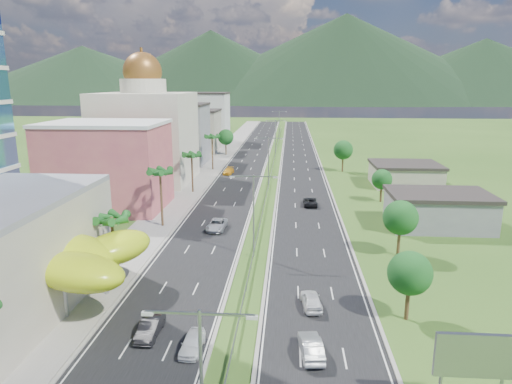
# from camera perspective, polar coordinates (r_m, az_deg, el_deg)

# --- Properties ---
(ground) EXTENTS (500.00, 500.00, 0.00)m
(ground) POSITION_cam_1_polar(r_m,az_deg,el_deg) (51.31, -1.20, -12.23)
(ground) COLOR #2D5119
(ground) RESTS_ON ground
(road_left) EXTENTS (11.00, 260.00, 0.04)m
(road_left) POSITION_cam_1_polar(r_m,az_deg,el_deg) (138.30, -0.76, 4.31)
(road_left) COLOR black
(road_left) RESTS_ON ground
(road_right) EXTENTS (11.00, 260.00, 0.04)m
(road_right) POSITION_cam_1_polar(r_m,az_deg,el_deg) (137.82, 5.48, 4.22)
(road_right) COLOR black
(road_right) RESTS_ON ground
(sidewalk_left) EXTENTS (7.00, 260.00, 0.12)m
(sidewalk_left) POSITION_cam_1_polar(r_m,az_deg,el_deg) (139.44, -4.66, 4.36)
(sidewalk_left) COLOR gray
(sidewalk_left) RESTS_ON ground
(median_guardrail) EXTENTS (0.10, 216.06, 0.76)m
(median_guardrail) POSITION_cam_1_polar(r_m,az_deg,el_deg) (120.02, 2.06, 3.16)
(median_guardrail) COLOR gray
(median_guardrail) RESTS_ON ground
(streetlight_median_a) EXTENTS (6.04, 0.25, 11.00)m
(streetlight_median_a) POSITION_cam_1_polar(r_m,az_deg,el_deg) (26.52, -6.83, -22.57)
(streetlight_median_a) COLOR gray
(streetlight_median_a) RESTS_ON ground
(streetlight_median_b) EXTENTS (6.04, 0.25, 11.00)m
(streetlight_median_b) POSITION_cam_1_polar(r_m,az_deg,el_deg) (58.27, -0.30, -1.93)
(streetlight_median_b) COLOR gray
(streetlight_median_b) RESTS_ON ground
(streetlight_median_c) EXTENTS (6.04, 0.25, 11.00)m
(streetlight_median_c) POSITION_cam_1_polar(r_m,az_deg,el_deg) (97.32, 1.58, 4.37)
(streetlight_median_c) COLOR gray
(streetlight_median_c) RESTS_ON ground
(streetlight_median_d) EXTENTS (6.04, 0.25, 11.00)m
(streetlight_median_d) POSITION_cam_1_polar(r_m,az_deg,el_deg) (141.89, 2.45, 7.28)
(streetlight_median_d) COLOR gray
(streetlight_median_d) RESTS_ON ground
(streetlight_median_e) EXTENTS (6.04, 0.25, 11.00)m
(streetlight_median_e) POSITION_cam_1_polar(r_m,az_deg,el_deg) (186.67, 2.91, 8.79)
(streetlight_median_e) COLOR gray
(streetlight_median_e) RESTS_ON ground
(lime_canopy) EXTENTS (18.00, 15.00, 7.40)m
(lime_canopy) POSITION_cam_1_polar(r_m,az_deg,el_deg) (51.59, -24.59, -7.36)
(lime_canopy) COLOR #BBD514
(lime_canopy) RESTS_ON ground
(pink_shophouse) EXTENTS (20.00, 15.00, 15.00)m
(pink_shophouse) POSITION_cam_1_polar(r_m,az_deg,el_deg) (85.75, -18.09, 2.95)
(pink_shophouse) COLOR #B34959
(pink_shophouse) RESTS_ON ground
(domed_building) EXTENTS (20.00, 20.00, 28.70)m
(domed_building) POSITION_cam_1_polar(r_m,az_deg,el_deg) (106.63, -13.60, 7.30)
(domed_building) COLOR beige
(domed_building) RESTS_ON ground
(midrise_grey) EXTENTS (16.00, 15.00, 16.00)m
(midrise_grey) POSITION_cam_1_polar(r_m,az_deg,el_deg) (130.63, -9.78, 7.10)
(midrise_grey) COLOR slate
(midrise_grey) RESTS_ON ground
(midrise_beige) EXTENTS (16.00, 15.00, 13.00)m
(midrise_beige) POSITION_cam_1_polar(r_m,az_deg,el_deg) (152.10, -7.77, 7.50)
(midrise_beige) COLOR #9F9582
(midrise_beige) RESTS_ON ground
(midrise_white) EXTENTS (16.00, 15.00, 18.00)m
(midrise_white) POSITION_cam_1_polar(r_m,az_deg,el_deg) (174.35, -6.23, 9.13)
(midrise_white) COLOR silver
(midrise_white) RESTS_ON ground
(billboard) EXTENTS (5.20, 0.35, 6.20)m
(billboard) POSITION_cam_1_polar(r_m,az_deg,el_deg) (35.50, 25.59, -18.21)
(billboard) COLOR gray
(billboard) RESTS_ON ground
(shed_near) EXTENTS (15.00, 10.00, 5.00)m
(shed_near) POSITION_cam_1_polar(r_m,az_deg,el_deg) (77.35, 21.83, -2.27)
(shed_near) COLOR slate
(shed_near) RESTS_ON ground
(shed_far) EXTENTS (14.00, 12.00, 4.40)m
(shed_far) POSITION_cam_1_polar(r_m,az_deg,el_deg) (106.07, 18.12, 1.97)
(shed_far) COLOR #9F9582
(shed_far) RESTS_ON ground
(palm_tree_b) EXTENTS (3.60, 3.60, 8.10)m
(palm_tree_b) POSITION_cam_1_polar(r_m,az_deg,el_deg) (54.16, -17.61, -3.46)
(palm_tree_b) COLOR #47301C
(palm_tree_b) RESTS_ON ground
(palm_tree_c) EXTENTS (3.60, 3.60, 9.60)m
(palm_tree_c) POSITION_cam_1_polar(r_m,az_deg,el_deg) (72.18, -11.90, 2.24)
(palm_tree_c) COLOR #47301C
(palm_tree_c) RESTS_ON ground
(palm_tree_d) EXTENTS (3.60, 3.60, 8.60)m
(palm_tree_d) POSITION_cam_1_polar(r_m,az_deg,el_deg) (94.30, -8.04, 4.43)
(palm_tree_d) COLOR #47301C
(palm_tree_d) RESTS_ON ground
(palm_tree_e) EXTENTS (3.60, 3.60, 9.40)m
(palm_tree_e) POSITION_cam_1_polar(r_m,az_deg,el_deg) (118.50, -5.51, 6.73)
(palm_tree_e) COLOR #47301C
(palm_tree_e) RESTS_ON ground
(leafy_tree_lfar) EXTENTS (4.90, 4.90, 8.05)m
(leafy_tree_lfar) POSITION_cam_1_polar(r_m,az_deg,el_deg) (143.35, -3.80, 6.85)
(leafy_tree_lfar) COLOR #47301C
(leafy_tree_lfar) RESTS_ON ground
(leafy_tree_ra) EXTENTS (4.20, 4.20, 6.90)m
(leafy_tree_ra) POSITION_cam_1_polar(r_m,az_deg,el_deg) (46.04, 18.67, -9.61)
(leafy_tree_ra) COLOR #47301C
(leafy_tree_ra) RESTS_ON ground
(leafy_tree_rb) EXTENTS (4.55, 4.55, 7.47)m
(leafy_tree_rb) POSITION_cam_1_polar(r_m,az_deg,el_deg) (62.17, 17.62, -3.10)
(leafy_tree_rb) COLOR #47301C
(leafy_tree_rb) RESTS_ON ground
(leafy_tree_rc) EXTENTS (3.85, 3.85, 6.33)m
(leafy_tree_rc) POSITION_cam_1_polar(r_m,az_deg,el_deg) (89.55, 15.46, 1.52)
(leafy_tree_rc) COLOR #47301C
(leafy_tree_rc) RESTS_ON ground
(leafy_tree_rd) EXTENTS (4.90, 4.90, 8.05)m
(leafy_tree_rd) POSITION_cam_1_polar(r_m,az_deg,el_deg) (117.94, 10.85, 5.18)
(leafy_tree_rd) COLOR #47301C
(leafy_tree_rd) RESTS_ON ground
(mountain_ridge) EXTENTS (860.00, 140.00, 90.00)m
(mountain_ridge) POSITION_cam_1_polar(r_m,az_deg,el_deg) (499.56, 10.84, 10.81)
(mountain_ridge) COLOR black
(mountain_ridge) RESTS_ON ground
(car_white_near_left) EXTENTS (1.80, 4.26, 1.44)m
(car_white_near_left) POSITION_cam_1_polar(r_m,az_deg,el_deg) (41.21, -7.98, -18.15)
(car_white_near_left) COLOR white
(car_white_near_left) RESTS_ON road_left
(car_dark_left) EXTENTS (1.67, 4.76, 1.57)m
(car_dark_left) POSITION_cam_1_polar(r_m,az_deg,el_deg) (43.96, -13.09, -16.12)
(car_dark_left) COLOR black
(car_dark_left) RESTS_ON road_left
(car_silver_mid_left) EXTENTS (2.98, 5.82, 1.57)m
(car_silver_mid_left) POSITION_cam_1_polar(r_m,az_deg,el_deg) (71.00, -4.92, -4.10)
(car_silver_mid_left) COLOR #A5A7AC
(car_silver_mid_left) RESTS_ON road_left
(car_yellow_far_left) EXTENTS (2.47, 5.30, 1.50)m
(car_yellow_far_left) POSITION_cam_1_polar(r_m,az_deg,el_deg) (113.58, -3.45, 2.63)
(car_yellow_far_left) COLOR gold
(car_yellow_far_left) RESTS_ON road_left
(car_white_near_right) EXTENTS (2.35, 4.79, 1.57)m
(car_white_near_right) POSITION_cam_1_polar(r_m,az_deg,el_deg) (47.85, 6.93, -13.24)
(car_white_near_right) COLOR white
(car_white_near_right) RESTS_ON road_right
(car_silver_right) EXTENTS (2.21, 4.97, 1.59)m
(car_silver_right) POSITION_cam_1_polar(r_m,az_deg,el_deg) (40.48, 6.89, -18.63)
(car_silver_right) COLOR #9DA0A4
(car_silver_right) RESTS_ON road_right
(car_dark_far_right) EXTENTS (2.50, 5.29, 1.46)m
(car_dark_far_right) POSITION_cam_1_polar(r_m,az_deg,el_deg) (85.09, 6.79, -1.19)
(car_dark_far_right) COLOR black
(car_dark_far_right) RESTS_ON road_right
(motorcycle) EXTENTS (0.56, 1.76, 1.12)m
(motorcycle) POSITION_cam_1_polar(r_m,az_deg,el_deg) (45.99, -13.48, -15.04)
(motorcycle) COLOR black
(motorcycle) RESTS_ON road_left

